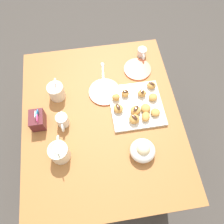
# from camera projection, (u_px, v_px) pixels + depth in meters

# --- Properties ---
(ground_plane) EXTENTS (8.00, 8.00, 0.00)m
(ground_plane) POSITION_uv_depth(u_px,v_px,m) (105.00, 156.00, 1.83)
(ground_plane) COLOR #423D38
(dining_table) EXTENTS (0.99, 0.82, 0.71)m
(dining_table) POSITION_uv_depth(u_px,v_px,m) (102.00, 128.00, 1.31)
(dining_table) COLOR #A36633
(dining_table) RESTS_ON ground_plane
(pastry_plate_square) EXTENTS (0.27, 0.27, 0.02)m
(pastry_plate_square) POSITION_uv_depth(u_px,v_px,m) (136.00, 105.00, 1.22)
(pastry_plate_square) COLOR silver
(pastry_plate_square) RESTS_ON dining_table
(coffee_mug_cream_left) EXTENTS (0.13, 0.09, 0.14)m
(coffee_mug_cream_left) POSITION_uv_depth(u_px,v_px,m) (59.00, 152.00, 1.06)
(coffee_mug_cream_left) COLOR silver
(coffee_mug_cream_left) RESTS_ON dining_table
(coffee_mug_cream_right) EXTENTS (0.12, 0.08, 0.14)m
(coffee_mug_cream_right) POSITION_uv_depth(u_px,v_px,m) (56.00, 91.00, 1.21)
(coffee_mug_cream_right) COLOR silver
(coffee_mug_cream_right) RESTS_ON dining_table
(cream_pitcher_white) EXTENTS (0.10, 0.06, 0.07)m
(cream_pitcher_white) POSITION_uv_depth(u_px,v_px,m) (62.00, 120.00, 1.14)
(cream_pitcher_white) COLOR silver
(cream_pitcher_white) RESTS_ON dining_table
(sugar_caddy) EXTENTS (0.09, 0.07, 0.11)m
(sugar_caddy) POSITION_uv_depth(u_px,v_px,m) (38.00, 120.00, 1.14)
(sugar_caddy) COLOR #561E23
(sugar_caddy) RESTS_ON dining_table
(ice_cream_bowl) EXTENTS (0.12, 0.12, 0.09)m
(ice_cream_bowl) POSITION_uv_depth(u_px,v_px,m) (143.00, 150.00, 1.07)
(ice_cream_bowl) COLOR silver
(ice_cream_bowl) RESTS_ON dining_table
(chocolate_sauce_pitcher) EXTENTS (0.09, 0.05, 0.06)m
(chocolate_sauce_pitcher) POSITION_uv_depth(u_px,v_px,m) (142.00, 52.00, 1.36)
(chocolate_sauce_pitcher) COLOR silver
(chocolate_sauce_pitcher) RESTS_ON dining_table
(saucer_coral_left) EXTENTS (0.17, 0.17, 0.01)m
(saucer_coral_left) POSITION_uv_depth(u_px,v_px,m) (104.00, 92.00, 1.26)
(saucer_coral_left) COLOR #E5704C
(saucer_coral_left) RESTS_ON dining_table
(saucer_coral_right) EXTENTS (0.16, 0.16, 0.01)m
(saucer_coral_right) POSITION_uv_depth(u_px,v_px,m) (137.00, 69.00, 1.33)
(saucer_coral_right) COLOR #E5704C
(saucer_coral_right) RESTS_ON dining_table
(loose_spoon_near_saucer) EXTENTS (0.16, 0.03, 0.01)m
(loose_spoon_near_saucer) POSITION_uv_depth(u_px,v_px,m) (103.00, 71.00, 1.33)
(loose_spoon_near_saucer) COLOR silver
(loose_spoon_near_saucer) RESTS_ON dining_table
(beignet_0) EXTENTS (0.06, 0.05, 0.04)m
(beignet_0) POSITION_uv_depth(u_px,v_px,m) (125.00, 93.00, 1.22)
(beignet_0) COLOR #D19347
(beignet_0) RESTS_ON pastry_plate_square
(chocolate_drizzle_0) EXTENTS (0.02, 0.03, 0.00)m
(chocolate_drizzle_0) POSITION_uv_depth(u_px,v_px,m) (125.00, 91.00, 1.20)
(chocolate_drizzle_0) COLOR #381E11
(chocolate_drizzle_0) RESTS_ON beignet_0
(beignet_1) EXTENTS (0.07, 0.07, 0.03)m
(beignet_1) POSITION_uv_depth(u_px,v_px,m) (118.00, 109.00, 1.18)
(beignet_1) COLOR #D19347
(beignet_1) RESTS_ON pastry_plate_square
(chocolate_drizzle_1) EXTENTS (0.04, 0.02, 0.00)m
(chocolate_drizzle_1) POSITION_uv_depth(u_px,v_px,m) (118.00, 107.00, 1.16)
(chocolate_drizzle_1) COLOR #381E11
(chocolate_drizzle_1) RESTS_ON beignet_1
(beignet_2) EXTENTS (0.07, 0.07, 0.04)m
(beignet_2) POSITION_uv_depth(u_px,v_px,m) (136.00, 111.00, 1.17)
(beignet_2) COLOR #D19347
(beignet_2) RESTS_ON pastry_plate_square
(chocolate_drizzle_2) EXTENTS (0.04, 0.04, 0.00)m
(chocolate_drizzle_2) POSITION_uv_depth(u_px,v_px,m) (136.00, 109.00, 1.16)
(chocolate_drizzle_2) COLOR #381E11
(chocolate_drizzle_2) RESTS_ON beignet_2
(beignet_3) EXTENTS (0.07, 0.07, 0.03)m
(beignet_3) POSITION_uv_depth(u_px,v_px,m) (155.00, 112.00, 1.17)
(beignet_3) COLOR #D19347
(beignet_3) RESTS_ON pastry_plate_square
(beignet_4) EXTENTS (0.07, 0.07, 0.04)m
(beignet_4) POSITION_uv_depth(u_px,v_px,m) (134.00, 119.00, 1.15)
(beignet_4) COLOR #D19347
(beignet_4) RESTS_ON pastry_plate_square
(chocolate_drizzle_4) EXTENTS (0.04, 0.04, 0.00)m
(chocolate_drizzle_4) POSITION_uv_depth(u_px,v_px,m) (135.00, 117.00, 1.13)
(chocolate_drizzle_4) COLOR #381E11
(chocolate_drizzle_4) RESTS_ON beignet_4
(beignet_5) EXTENTS (0.07, 0.06, 0.03)m
(beignet_5) POSITION_uv_depth(u_px,v_px,m) (146.00, 117.00, 1.16)
(beignet_5) COLOR #D19347
(beignet_5) RESTS_ON pastry_plate_square
(beignet_6) EXTENTS (0.04, 0.05, 0.04)m
(beignet_6) POSITION_uv_depth(u_px,v_px,m) (116.00, 97.00, 1.21)
(beignet_6) COLOR #D19347
(beignet_6) RESTS_ON pastry_plate_square
(beignet_7) EXTENTS (0.05, 0.05, 0.04)m
(beignet_7) POSITION_uv_depth(u_px,v_px,m) (142.00, 93.00, 1.22)
(beignet_7) COLOR #D19347
(beignet_7) RESTS_ON pastry_plate_square
(chocolate_drizzle_7) EXTENTS (0.03, 0.02, 0.00)m
(chocolate_drizzle_7) POSITION_uv_depth(u_px,v_px,m) (142.00, 91.00, 1.20)
(chocolate_drizzle_7) COLOR #381E11
(chocolate_drizzle_7) RESTS_ON beignet_7
(beignet_8) EXTENTS (0.06, 0.07, 0.03)m
(beignet_8) POSITION_uv_depth(u_px,v_px,m) (153.00, 97.00, 1.21)
(beignet_8) COLOR #D19347
(beignet_8) RESTS_ON pastry_plate_square
(beignet_9) EXTENTS (0.07, 0.07, 0.03)m
(beignet_9) POSITION_uv_depth(u_px,v_px,m) (146.00, 108.00, 1.18)
(beignet_9) COLOR #D19347
(beignet_9) RESTS_ON pastry_plate_square
(beignet_10) EXTENTS (0.06, 0.06, 0.03)m
(beignet_10) POSITION_uv_depth(u_px,v_px,m) (151.00, 85.00, 1.25)
(beignet_10) COLOR #D19347
(beignet_10) RESTS_ON pastry_plate_square
(chocolate_drizzle_10) EXTENTS (0.03, 0.03, 0.00)m
(chocolate_drizzle_10) POSITION_uv_depth(u_px,v_px,m) (152.00, 84.00, 1.23)
(chocolate_drizzle_10) COLOR #381E11
(chocolate_drizzle_10) RESTS_ON beignet_10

